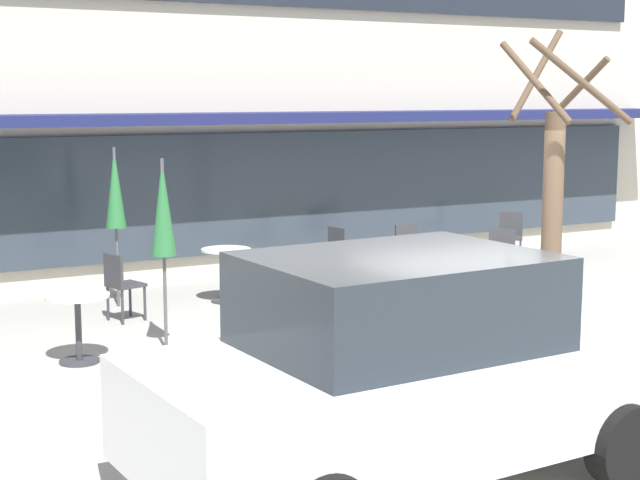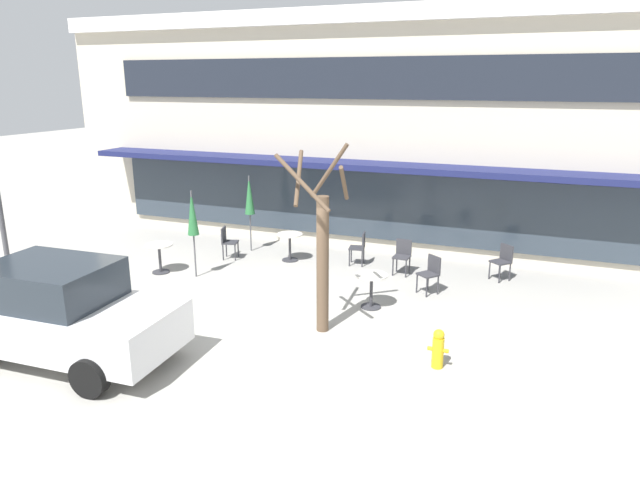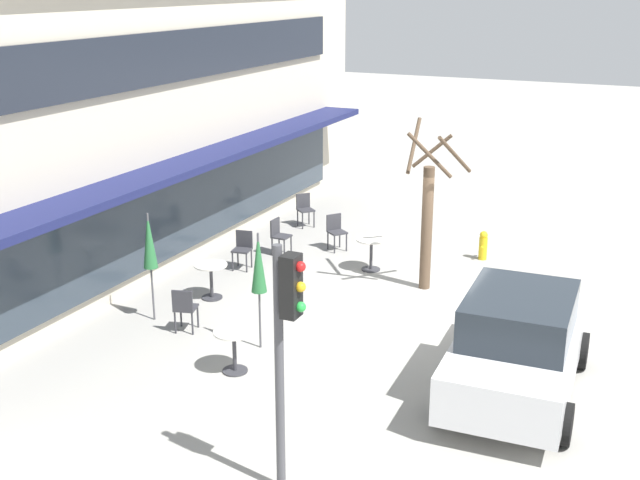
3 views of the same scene
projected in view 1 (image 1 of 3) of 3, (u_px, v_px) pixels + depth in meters
ground_plane at (491, 361)px, 10.80m from camera, size 80.00×80.00×0.00m
building_facade at (171, 71)px, 18.95m from camera, size 19.45×9.10×6.72m
cafe_table_near_wall at (506, 274)px, 13.14m from camera, size 0.70×0.70×0.76m
cafe_table_streetside at (78, 317)px, 10.65m from camera, size 0.70×0.70×0.76m
cafe_table_by_tree at (226, 266)px, 13.79m from camera, size 0.70×0.70×0.76m
patio_umbrella_green_folded at (115, 189)px, 13.32m from camera, size 0.28×0.28×2.20m
patio_umbrella_cream_folded at (163, 209)px, 11.03m from camera, size 0.28×0.28×2.20m
cafe_chair_0 at (332, 252)px, 14.98m from camera, size 0.46×0.46×0.89m
cafe_chair_1 at (511, 234)px, 16.87m from camera, size 0.56×0.56×0.89m
cafe_chair_2 at (410, 248)px, 15.31m from camera, size 0.41×0.41×0.89m
cafe_chair_3 at (121, 281)px, 12.59m from camera, size 0.49×0.49×0.89m
cafe_chair_4 at (502, 254)px, 14.79m from camera, size 0.56×0.56×0.89m
parked_sedan at (408, 370)px, 7.29m from camera, size 4.28×2.17×1.76m
street_tree at (553, 204)px, 11.41m from camera, size 1.29×1.29×3.67m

